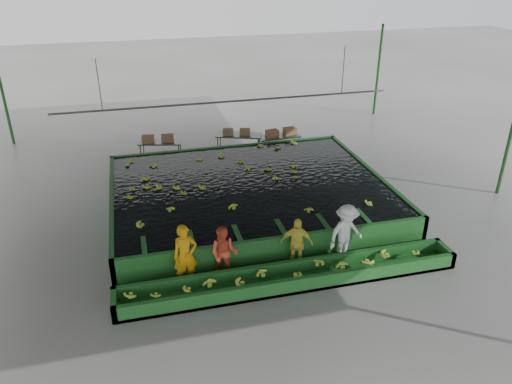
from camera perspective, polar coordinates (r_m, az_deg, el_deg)
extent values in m
plane|color=gray|center=(17.52, 0.41, -3.64)|extent=(80.00, 80.00, 0.00)
cube|color=slate|center=(15.63, 0.47, 12.46)|extent=(20.00, 22.00, 0.04)
cube|color=black|center=(18.41, -0.78, 0.92)|extent=(9.70, 7.70, 0.00)
cylinder|color=#59605B|center=(20.86, -3.15, 10.28)|extent=(0.08, 0.08, 14.00)
cylinder|color=#59605B|center=(20.25, -17.51, 11.57)|extent=(0.04, 0.04, 2.00)
cylinder|color=#59605B|center=(22.11, 9.94, 13.54)|extent=(0.04, 0.04, 2.00)
imported|color=orange|center=(14.23, -8.07, -7.22)|extent=(0.73, 0.51, 1.89)
imported|color=#D04C2E|center=(14.41, -3.68, -7.01)|extent=(1.00, 0.90, 1.68)
imported|color=yellow|center=(14.89, 4.64, -5.88)|extent=(1.05, 0.70, 1.66)
imported|color=silver|center=(15.37, 10.25, -4.67)|extent=(1.37, 1.03, 1.88)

